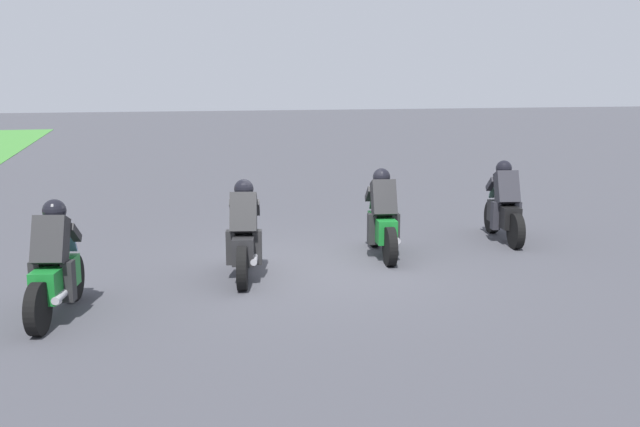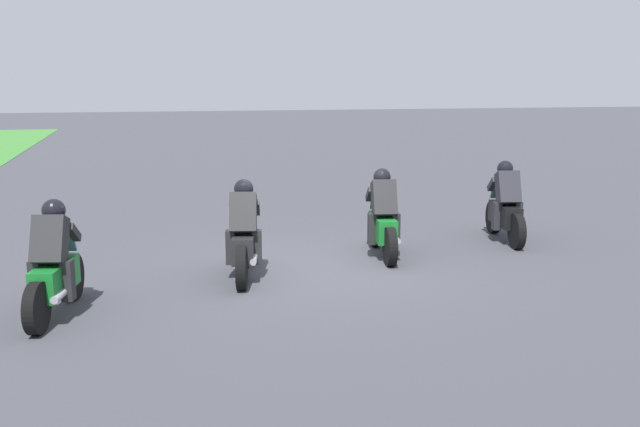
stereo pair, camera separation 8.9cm
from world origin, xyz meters
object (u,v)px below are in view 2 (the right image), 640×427
rider_lane_a (505,208)px  rider_lane_d (54,269)px  rider_lane_b (383,220)px  rider_lane_c (244,237)px

rider_lane_a → rider_lane_d: same height
rider_lane_a → rider_lane_b: (-0.59, 2.63, 0.00)m
rider_lane_a → rider_lane_b: size_ratio=1.00×
rider_lane_b → rider_lane_d: size_ratio=1.01×
rider_lane_a → rider_lane_b: same height
rider_lane_b → rider_lane_d: bearing=120.3°
rider_lane_c → rider_lane_d: (-1.28, 2.62, 0.00)m
rider_lane_a → rider_lane_c: 5.32m
rider_lane_a → rider_lane_d: size_ratio=1.00×
rider_lane_b → rider_lane_c: bearing=115.9°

